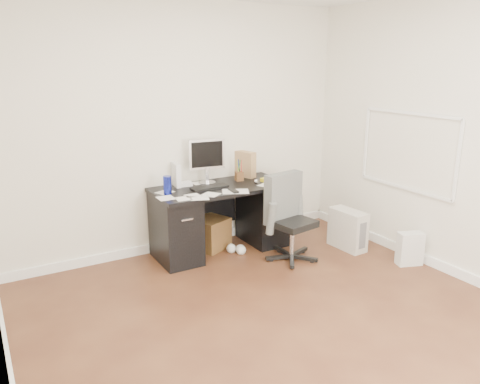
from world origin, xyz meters
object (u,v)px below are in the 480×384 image
object	(u,v)px
keyboard	(210,187)
pc_tower	(348,229)
office_chair	(293,218)
desk	(221,216)
lcd_monitor	(207,161)
wicker_basket	(210,233)

from	to	relation	value
keyboard	pc_tower	distance (m)	1.65
keyboard	office_chair	world-z (taller)	office_chair
desk	pc_tower	bearing A→B (deg)	-27.94
lcd_monitor	keyboard	size ratio (longest dim) A/B	1.24
pc_tower	wicker_basket	xyz separation A→B (m)	(-1.35, 0.79, -0.05)
desk	wicker_basket	bearing A→B (deg)	124.34
lcd_monitor	pc_tower	xyz separation A→B (m)	(1.35, -0.84, -0.78)
desk	pc_tower	world-z (taller)	desk
desk	office_chair	world-z (taller)	office_chair
pc_tower	keyboard	bearing A→B (deg)	152.64
lcd_monitor	keyboard	distance (m)	0.32
lcd_monitor	pc_tower	bearing A→B (deg)	-24.18
office_chair	desk	bearing A→B (deg)	121.62
office_chair	wicker_basket	xyz separation A→B (m)	(-0.61, 0.73, -0.29)
office_chair	keyboard	bearing A→B (deg)	129.88
keyboard	desk	bearing A→B (deg)	7.16
keyboard	office_chair	xyz separation A→B (m)	(0.68, -0.59, -0.30)
office_chair	lcd_monitor	bearing A→B (deg)	118.83
lcd_monitor	wicker_basket	size ratio (longest dim) A/B	1.44
desk	keyboard	bearing A→B (deg)	-171.65
desk	wicker_basket	size ratio (longest dim) A/B	4.24
lcd_monitor	office_chair	xyz separation A→B (m)	(0.62, -0.78, -0.54)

